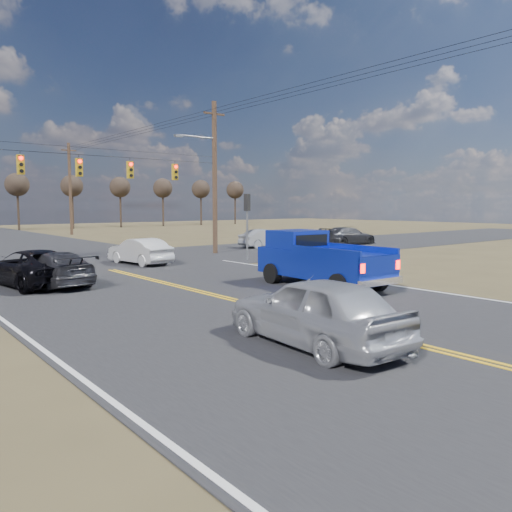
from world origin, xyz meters
TOP-DOWN VIEW (x-y plane):
  - ground at (0.00, 0.00)m, footprint 160.00×160.00m
  - road_main at (0.00, 10.00)m, footprint 14.00×120.00m
  - road_cross at (0.00, 18.00)m, footprint 120.00×12.00m
  - signal_gantry at (0.50, 17.79)m, footprint 19.60×4.83m
  - utility_poles at (0.00, 17.00)m, footprint 19.60×58.32m
  - treeline at (0.00, 26.96)m, footprint 87.00×117.80m
  - pickup_truck at (4.38, 4.00)m, footprint 2.56×5.94m
  - silver_suv at (-1.79, -1.77)m, footprint 2.25×4.93m
  - black_suv at (-4.39, 11.46)m, footprint 3.14×5.55m
  - white_car_queue at (2.28, 15.50)m, footprint 2.01×4.48m
  - dgrey_car_queue at (-3.83, 10.87)m, footprint 2.51×4.99m
  - cross_car_east_near at (14.79, 19.53)m, footprint 1.84×4.39m
  - cross_car_east_far at (21.79, 17.33)m, footprint 2.50×5.20m

SIDE VIEW (x-z plane):
  - ground at x=0.00m, z-range 0.00..0.00m
  - road_main at x=0.00m, z-range -0.01..0.01m
  - road_cross at x=0.00m, z-range -0.01..0.01m
  - dgrey_car_queue at x=-3.83m, z-range 0.00..1.39m
  - cross_car_east_near at x=14.79m, z-range 0.00..1.41m
  - white_car_queue at x=2.28m, z-range 0.00..1.43m
  - cross_car_east_far at x=21.79m, z-range 0.00..1.46m
  - black_suv at x=-4.39m, z-range 0.00..1.46m
  - silver_suv at x=-1.79m, z-range 0.00..1.64m
  - pickup_truck at x=4.38m, z-range -0.03..2.16m
  - signal_gantry at x=0.50m, z-range 0.06..10.06m
  - utility_poles at x=0.00m, z-range 0.23..10.23m
  - treeline at x=0.00m, z-range 2.00..9.40m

